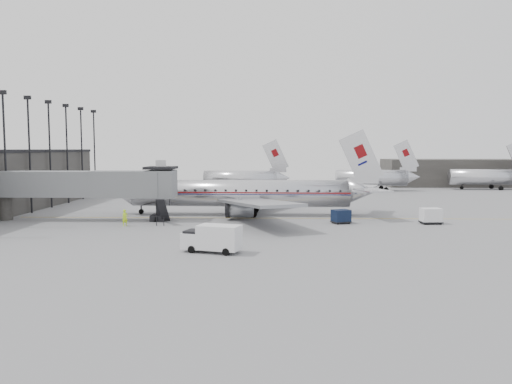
# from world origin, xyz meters

# --- Properties ---
(ground) EXTENTS (160.00, 160.00, 0.00)m
(ground) POSITION_xyz_m (0.00, 0.00, 0.00)
(ground) COLOR slate
(ground) RESTS_ON ground
(hangar) EXTENTS (30.00, 12.00, 6.00)m
(hangar) POSITION_xyz_m (45.00, 60.00, 3.00)
(hangar) COLOR #34322F
(hangar) RESTS_ON ground
(apron_line) EXTENTS (60.00, 0.15, 0.01)m
(apron_line) POSITION_xyz_m (3.00, 6.00, 0.01)
(apron_line) COLOR gold
(apron_line) RESTS_ON ground
(jet_bridge) EXTENTS (21.00, 6.20, 7.10)m
(jet_bridge) POSITION_xyz_m (-16.66, 3.67, 4.18)
(jet_bridge) COLOR slate
(jet_bridge) RESTS_ON ground
(floodlight_masts) EXTENTS (0.90, 42.25, 15.25)m
(floodlight_masts) POSITION_xyz_m (-27.50, 13.00, 8.36)
(floodlight_masts) COLOR black
(floodlight_masts) RESTS_ON ground
(distant_aircraft_near) EXTENTS (16.39, 3.20, 10.26)m
(distant_aircraft_near) POSITION_xyz_m (-1.79, 42.00, 2.73)
(distant_aircraft_near) COLOR silver
(distant_aircraft_near) RESTS_ON ground
(distant_aircraft_mid) EXTENTS (16.39, 3.20, 10.26)m
(distant_aircraft_mid) POSITION_xyz_m (24.21, 46.00, 2.73)
(distant_aircraft_mid) COLOR silver
(distant_aircraft_mid) RESTS_ON ground
(distant_aircraft_far) EXTENTS (16.39, 3.20, 10.26)m
(distant_aircraft_far) POSITION_xyz_m (48.21, 50.00, 2.73)
(distant_aircraft_far) COLOR silver
(distant_aircraft_far) RESTS_ON ground
(airliner) EXTENTS (34.55, 31.99, 10.92)m
(airliner) POSITION_xyz_m (0.69, 8.98, 2.75)
(airliner) COLOR silver
(airliner) RESTS_ON ground
(service_van) EXTENTS (5.12, 3.15, 2.26)m
(service_van) POSITION_xyz_m (-0.87, -14.10, 1.18)
(service_van) COLOR silver
(service_van) RESTS_ON ground
(baggage_cart_navy) EXTENTS (2.42, 2.17, 1.55)m
(baggage_cart_navy) POSITION_xyz_m (11.85, 2.00, 0.83)
(baggage_cart_navy) COLOR black
(baggage_cart_navy) RESTS_ON ground
(baggage_cart_white) EXTENTS (2.37, 1.89, 1.76)m
(baggage_cart_white) POSITION_xyz_m (21.91, 2.00, 0.93)
(baggage_cart_white) COLOR white
(baggage_cart_white) RESTS_ON ground
(ramp_worker) EXTENTS (0.78, 0.77, 1.82)m
(ramp_worker) POSITION_xyz_m (-12.00, -0.66, 0.91)
(ramp_worker) COLOR #C5F71D
(ramp_worker) RESTS_ON ground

